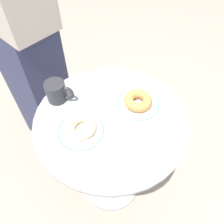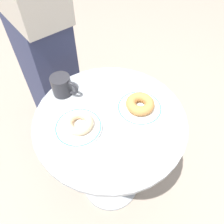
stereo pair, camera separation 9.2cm
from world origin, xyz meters
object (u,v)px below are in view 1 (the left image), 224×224
plate_right (138,105)px  person_figure (16,26)px  cafe_table (111,147)px  donut_old_fashioned (138,101)px  coffee_mug (57,92)px  donut_glazed (81,127)px  plate_left (81,131)px

plate_right → person_figure: size_ratio=0.11×
cafe_table → plate_right: plate_right is taller
plate_right → donut_old_fashioned: (0.00, 0.00, 0.03)m
cafe_table → coffee_mug: coffee_mug is taller
donut_glazed → donut_old_fashioned: size_ratio=0.96×
cafe_table → coffee_mug: bearing=130.9°
plate_left → plate_right: 0.27m
plate_right → coffee_mug: size_ratio=1.70×
plate_right → cafe_table: bearing=-173.6°
plate_right → coffee_mug: (-0.30, 0.17, 0.04)m
plate_right → person_figure: person_figure is taller
cafe_table → plate_right: bearing=6.4°
plate_right → person_figure: (-0.36, 0.52, 0.17)m
donut_glazed → donut_old_fashioned: bearing=6.1°
cafe_table → coffee_mug: size_ratio=6.33×
plate_left → plate_right: bearing=6.9°
donut_glazed → person_figure: person_figure is taller
plate_right → coffee_mug: 0.35m
plate_left → person_figure: bearing=100.3°
person_figure → cafe_table: bearing=-66.4°
plate_left → person_figure: 0.58m
coffee_mug → person_figure: 0.37m
plate_left → coffee_mug: size_ratio=1.68×
plate_right → donut_glazed: size_ratio=1.67×
donut_old_fashioned → plate_left: bearing=-173.1°
plate_right → person_figure: 0.66m
donut_glazed → coffee_mug: size_ratio=1.02×
coffee_mug → person_figure: person_figure is taller
donut_old_fashioned → coffee_mug: bearing=149.5°
plate_left → donut_glazed: 0.02m
plate_left → donut_old_fashioned: bearing=6.9°
coffee_mug → plate_left: bearing=-81.2°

